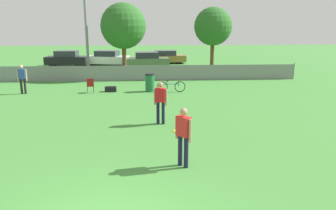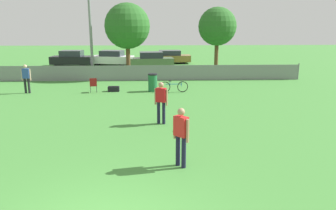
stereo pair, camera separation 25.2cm
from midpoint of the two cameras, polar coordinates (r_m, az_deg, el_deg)
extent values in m
cube|color=gray|center=(23.80, -6.03, 5.55)|extent=(23.45, 0.03, 1.10)
cylinder|color=slate|center=(26.08, 20.79, 5.58)|extent=(0.07, 0.07, 1.21)
cylinder|color=gray|center=(25.22, -14.46, 15.02)|extent=(0.20, 0.20, 9.31)
cylinder|color=brown|center=(25.29, -7.89, 7.67)|extent=(0.32, 0.32, 2.58)
sphere|color=#286023|center=(25.15, -8.09, 13.47)|extent=(3.38, 3.38, 3.38)
cylinder|color=brown|center=(27.92, 7.42, 8.31)|extent=(0.32, 0.32, 2.64)
sphere|color=#286023|center=(27.80, 7.58, 13.42)|extent=(3.12, 3.12, 3.12)
cylinder|color=#191933|center=(13.30, -2.29, -1.35)|extent=(0.13, 0.13, 0.91)
cylinder|color=#191933|center=(13.24, -1.39, -1.42)|extent=(0.13, 0.13, 0.91)
cube|color=red|center=(13.10, -1.87, 1.74)|extent=(0.45, 0.35, 0.56)
sphere|color=tan|center=(13.01, -1.88, 3.54)|extent=(0.21, 0.21, 0.21)
cylinder|color=tan|center=(13.19, -2.85, 1.47)|extent=(0.08, 0.08, 0.66)
cylinder|color=tan|center=(13.04, -0.87, 1.34)|extent=(0.08, 0.08, 0.66)
cylinder|color=#191933|center=(9.40, 1.37, -7.88)|extent=(0.13, 0.13, 0.91)
cylinder|color=#191933|center=(9.27, 2.38, -8.22)|extent=(0.13, 0.13, 0.91)
cube|color=red|center=(9.08, 1.91, -3.72)|extent=(0.43, 0.44, 0.56)
sphere|color=tan|center=(8.97, 1.93, -1.18)|extent=(0.21, 0.21, 0.21)
cylinder|color=tan|center=(9.26, 0.79, -3.87)|extent=(0.08, 0.08, 0.66)
cylinder|color=tan|center=(8.96, 3.05, -4.51)|extent=(0.08, 0.08, 0.66)
cylinder|color=black|center=(20.91, -23.95, 3.00)|extent=(0.13, 0.13, 0.89)
cylinder|color=black|center=(20.98, -24.49, 2.98)|extent=(0.13, 0.13, 0.89)
cube|color=#2D4C9E|center=(20.83, -24.42, 4.95)|extent=(0.38, 0.23, 0.56)
sphere|color=#D8AD8C|center=(20.78, -24.53, 6.09)|extent=(0.21, 0.21, 0.21)
cylinder|color=#D8AD8C|center=(20.77, -23.80, 4.77)|extent=(0.08, 0.08, 0.66)
cylinder|color=#D8AD8C|center=(20.92, -24.99, 4.71)|extent=(0.08, 0.08, 0.66)
cylinder|color=yellow|center=(12.45, 0.91, -4.55)|extent=(0.26, 0.26, 0.03)
torus|color=yellow|center=(12.44, 0.91, -4.54)|extent=(0.27, 0.27, 0.03)
cylinder|color=#333338|center=(20.18, -13.21, 2.78)|extent=(0.02, 0.02, 0.40)
cylinder|color=#333338|center=(20.17, -14.22, 2.71)|extent=(0.02, 0.02, 0.40)
cylinder|color=#333338|center=(19.83, -13.16, 2.59)|extent=(0.02, 0.02, 0.40)
cylinder|color=#333338|center=(19.82, -14.20, 2.52)|extent=(0.02, 0.02, 0.40)
cube|color=maroon|center=(19.96, -13.73, 3.26)|extent=(0.48, 0.48, 0.03)
cube|color=maroon|center=(19.73, -13.75, 3.85)|extent=(0.40, 0.11, 0.45)
torus|color=black|center=(19.53, -1.39, 3.15)|extent=(0.65, 0.07, 0.65)
torus|color=black|center=(19.64, 1.73, 3.21)|extent=(0.65, 0.07, 0.65)
cylinder|color=#195999|center=(19.55, 0.18, 3.66)|extent=(0.98, 0.07, 0.04)
cylinder|color=#195999|center=(19.52, -0.51, 3.65)|extent=(0.03, 0.03, 0.33)
cylinder|color=#195999|center=(19.60, 1.48, 3.69)|extent=(0.03, 0.03, 0.30)
cube|color=black|center=(19.49, -0.51, 4.19)|extent=(0.16, 0.07, 0.04)
cylinder|color=black|center=(19.57, 1.49, 4.12)|extent=(0.04, 0.44, 0.03)
cylinder|color=#1E6638|center=(19.82, -3.54, 3.80)|extent=(0.54, 0.54, 1.00)
cylinder|color=black|center=(19.74, -3.56, 5.35)|extent=(0.57, 0.57, 0.08)
cube|color=black|center=(20.10, -10.30, 2.74)|extent=(0.67, 0.37, 0.30)
cube|color=black|center=(20.07, -10.32, 3.20)|extent=(0.57, 0.04, 0.02)
cylinder|color=black|center=(34.04, -15.01, 7.27)|extent=(0.68, 0.21, 0.67)
cylinder|color=black|center=(32.59, -15.65, 6.96)|extent=(0.68, 0.21, 0.67)
cylinder|color=black|center=(34.72, -18.96, 7.11)|extent=(0.68, 0.21, 0.67)
cylinder|color=black|center=(33.29, -19.75, 6.79)|extent=(0.68, 0.21, 0.67)
cube|color=black|center=(33.61, -17.39, 7.45)|extent=(4.02, 1.92, 0.74)
cube|color=#2D333D|center=(33.55, -17.47, 8.55)|extent=(2.12, 1.62, 0.56)
cylinder|color=black|center=(33.89, -8.22, 7.53)|extent=(0.65, 0.31, 0.63)
cylinder|color=black|center=(32.38, -9.01, 7.22)|extent=(0.65, 0.31, 0.63)
cylinder|color=black|center=(34.70, -12.30, 7.50)|extent=(0.65, 0.31, 0.63)
cylinder|color=black|center=(33.23, -13.25, 7.19)|extent=(0.65, 0.31, 0.63)
cube|color=white|center=(33.50, -10.73, 7.77)|extent=(4.40, 2.61, 0.72)
cube|color=#2D333D|center=(33.45, -10.78, 8.84)|extent=(2.42, 2.00, 0.54)
cylinder|color=black|center=(32.02, -1.74, 7.28)|extent=(0.61, 0.23, 0.60)
cylinder|color=black|center=(30.48, -1.42, 6.95)|extent=(0.61, 0.23, 0.60)
cylinder|color=black|center=(31.84, -6.33, 7.17)|extent=(0.61, 0.23, 0.60)
cylinder|color=black|center=(30.30, -6.24, 6.83)|extent=(0.61, 0.23, 0.60)
cube|color=#59724C|center=(31.11, -3.94, 7.51)|extent=(4.23, 2.08, 0.74)
cube|color=#2D333D|center=(31.04, -3.96, 8.70)|extent=(2.25, 1.72, 0.55)
cylinder|color=black|center=(35.42, 1.38, 7.93)|extent=(0.63, 0.18, 0.63)
cylinder|color=black|center=(33.89, 1.62, 7.66)|extent=(0.63, 0.18, 0.63)
cylinder|color=black|center=(35.28, -2.98, 7.89)|extent=(0.63, 0.18, 0.63)
cylinder|color=black|center=(33.74, -2.94, 7.62)|extent=(0.63, 0.18, 0.63)
cube|color=olive|center=(34.53, -0.73, 8.14)|extent=(4.31, 1.77, 0.66)
cube|color=#2D333D|center=(34.48, -0.73, 9.09)|extent=(2.24, 1.56, 0.49)
camera|label=1|loc=(0.13, -90.60, -0.15)|focal=35.00mm
camera|label=2|loc=(0.13, 89.40, 0.15)|focal=35.00mm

